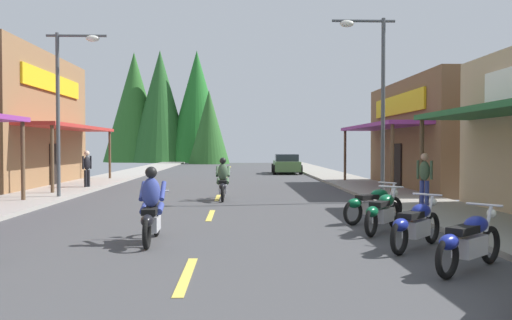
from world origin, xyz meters
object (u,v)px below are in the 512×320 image
Objects in this scene: motorcycle_parked_right_3 at (416,224)px; parked_car_curbside at (286,164)px; motorcycle_parked_right_5 at (373,204)px; pedestrian_by_shop at (87,167)px; streetlamp_left at (67,91)px; pedestrian_waiting at (424,176)px; motorcycle_parked_right_2 at (469,241)px; rider_cruising_lead at (152,211)px; rider_cruising_trailing at (223,182)px; streetlamp_right at (374,83)px; motorcycle_parked_right_4 at (383,211)px.

motorcycle_parked_right_3 is 0.38× the size of parked_car_curbside.
pedestrian_by_shop reaches higher than motorcycle_parked_right_5.
streetlamp_left is at bearing 114.86° from motorcycle_parked_right_5.
pedestrian_waiting is (2.51, 6.55, 0.54)m from motorcycle_parked_right_3.
streetlamp_left is 15.66m from motorcycle_parked_right_2.
rider_cruising_lead is at bearing 178.53° from pedestrian_waiting.
pedestrian_by_shop is at bearing 51.28° from rider_cruising_trailing.
rider_cruising_lead is 8.54m from rider_cruising_trailing.
streetlamp_left is 6.68m from rider_cruising_trailing.
pedestrian_by_shop is at bearing 19.22° from rider_cruising_lead.
parked_car_curbside is (10.40, 13.64, -0.35)m from pedestrian_by_shop.
motorcycle_parked_right_2 is (-1.09, -10.16, -3.70)m from streetlamp_right.
rider_cruising_lead is 9.58m from pedestrian_waiting.
motorcycle_parked_right_4 is at bearing 157.14° from pedestrian_by_shop.
rider_cruising_trailing is (1.21, 8.46, 0.00)m from rider_cruising_lead.
parked_car_curbside is (0.07, 27.96, 0.20)m from motorcycle_parked_right_3.
rider_cruising_trailing is 0.49× the size of parked_car_curbside.
rider_cruising_trailing reaches higher than parked_car_curbside.
pedestrian_by_shop is at bearing 75.25° from motorcycle_parked_right_4.
parked_car_curbside is at bearing 57.52° from motorcycle_parked_right_5.
pedestrian_by_shop reaches higher than parked_car_curbside.
streetlamp_right reaches higher than motorcycle_parked_right_4.
pedestrian_by_shop is 1.01× the size of pedestrian_waiting.
motorcycle_parked_right_2 is at bearing -49.17° from streetlamp_left.
parked_car_curbside is (0.16, 25.98, 0.20)m from motorcycle_parked_right_4.
streetlamp_left reaches higher than motorcycle_parked_right_5.
pedestrian_by_shop is 15.00m from pedestrian_waiting.
streetlamp_right reaches higher than motorcycle_parked_right_3.
rider_cruising_trailing is (-4.05, 5.83, 0.17)m from motorcycle_parked_right_5.
motorcycle_parked_right_2 is at bearing 150.75° from pedestrian_by_shop.
motorcycle_parked_right_2 is 0.39× the size of parked_car_curbside.
motorcycle_parked_right_2 is at bearing -96.09° from streetlamp_right.
rider_cruising_trailing is at bearing 65.51° from motorcycle_parked_right_3.
pedestrian_waiting is 21.55m from parked_car_curbside.
motorcycle_parked_right_4 is 5.22m from rider_cruising_lead.
pedestrian_waiting is at bearing 33.78° from motorcycle_parked_right_2.
streetlamp_right is 13.46m from pedestrian_by_shop.
motorcycle_parked_right_3 is 0.77× the size of rider_cruising_trailing.
rider_cruising_lead is at bearing -130.89° from streetlamp_right.
motorcycle_parked_right_4 is 1.01× the size of pedestrian_by_shop.
streetlamp_left reaches higher than rider_cruising_trailing.
rider_cruising_trailing is at bearing -4.45° from streetlamp_left.
pedestrian_waiting is (1.17, -1.83, -3.16)m from streetlamp_right.
streetlamp_left is 12.16m from motorcycle_parked_right_5.
pedestrian_by_shop reaches higher than rider_cruising_lead.
streetlamp_right reaches higher than motorcycle_parked_right_2.
rider_cruising_lead and rider_cruising_trailing have the same top height.
pedestrian_waiting reaches higher than parked_car_curbside.
parked_car_curbside is at bearing 35.21° from motorcycle_parked_right_4.
streetlamp_right is at bearing 23.02° from motorcycle_parked_right_4.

